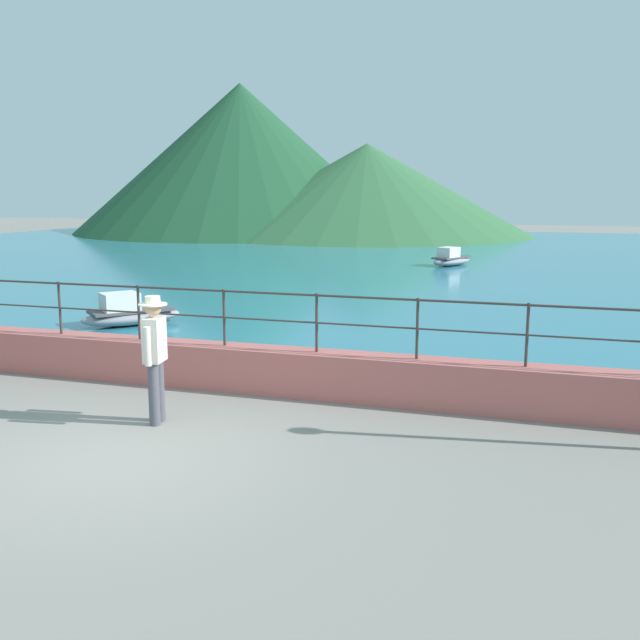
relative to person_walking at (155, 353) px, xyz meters
name	(u,v)px	position (x,y,z in m)	size (l,w,h in m)	color
ground_plane	(111,458)	(0.14, -1.32, -0.98)	(120.00, 120.00, 0.00)	gray
promenade_wall	(225,367)	(0.14, 1.88, -0.63)	(20.00, 0.56, 0.70)	#BC605B
railing	(224,307)	(0.14, 1.88, 0.34)	(18.44, 0.04, 0.90)	#383330
lake_water	(437,258)	(0.14, 24.52, -0.95)	(64.00, 44.32, 0.06)	teal
hill_main	(241,159)	(-16.59, 40.68, 4.31)	(24.00, 24.00, 10.58)	#1E4C2D
hill_secondary	(367,190)	(-7.02, 39.91, 2.11)	(22.45, 22.45, 6.17)	#33663D
person_walking	(155,353)	(0.00, 0.00, 0.00)	(0.38, 0.56, 1.75)	#4C4C56
boat_0	(129,313)	(-4.15, 5.90, -0.65)	(2.17, 2.34, 0.76)	gray
boat_2	(451,259)	(1.19, 21.29, -0.65)	(1.80, 2.46, 0.76)	gray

